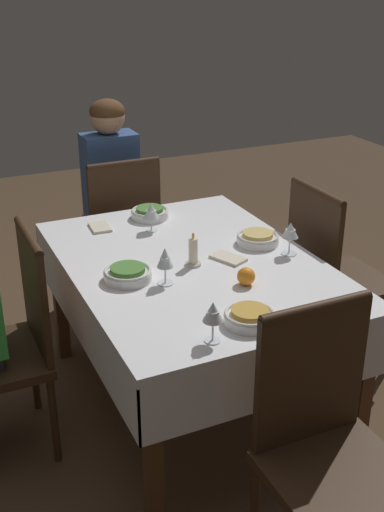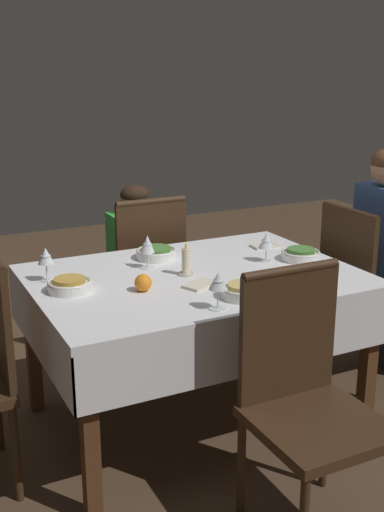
{
  "view_description": "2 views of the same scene",
  "coord_description": "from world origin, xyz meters",
  "px_view_note": "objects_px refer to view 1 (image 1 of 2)",
  "views": [
    {
      "loc": [
        2.27,
        -1.04,
        1.89
      ],
      "look_at": [
        0.08,
        -0.03,
        0.8
      ],
      "focal_mm": 45.0,
      "sensor_mm": 36.0,
      "label": 1
    },
    {
      "loc": [
        1.23,
        2.44,
        1.64
      ],
      "look_at": [
        0.06,
        0.1,
        0.86
      ],
      "focal_mm": 45.0,
      "sensor_mm": 36.0,
      "label": 2
    }
  ],
  "objects_px": {
    "napkin_red_folded": "(228,258)",
    "wine_glass_west": "(151,212)",
    "chair_east": "(329,442)",
    "chair_west": "(120,230)",
    "bowl_north": "(258,238)",
    "napkin_spare_side": "(100,227)",
    "wine_glass_north": "(290,231)",
    "bowl_south": "(128,273)",
    "wine_glass_east": "(213,313)",
    "bowl_east": "(250,317)",
    "bowl_west": "(150,213)",
    "chair_north": "(332,270)",
    "wine_glass_south": "(165,259)",
    "candle_centerpiece": "(193,253)",
    "person_adult_denim": "(110,192)",
    "orange_fruit": "(246,276)",
    "chair_south": "(8,337)",
    "dining_table": "(192,279)"
  },
  "relations": [
    {
      "from": "napkin_red_folded",
      "to": "napkin_spare_side",
      "type": "distance_m",
      "value": 0.7
    },
    {
      "from": "wine_glass_south",
      "to": "dining_table",
      "type": "bearing_deg",
      "value": 128.9
    },
    {
      "from": "chair_west",
      "to": "bowl_north",
      "type": "xyz_separation_m",
      "value": [
        0.94,
        0.35,
        0.25
      ]
    },
    {
      "from": "person_adult_denim",
      "to": "bowl_south",
      "type": "xyz_separation_m",
      "value": [
        1.2,
        -0.31,
        0.07
      ]
    },
    {
      "from": "bowl_west",
      "to": "chair_north",
      "type": "bearing_deg",
      "value": 56.19
    },
    {
      "from": "chair_east",
      "to": "napkin_red_folded",
      "type": "distance_m",
      "value": 0.98
    },
    {
      "from": "bowl_south",
      "to": "wine_glass_east",
      "type": "distance_m",
      "value": 0.58
    },
    {
      "from": "bowl_west",
      "to": "wine_glass_south",
      "type": "relative_size",
      "value": 1.21
    },
    {
      "from": "chair_south",
      "to": "person_adult_denim",
      "type": "height_order",
      "value": "person_adult_denim"
    },
    {
      "from": "bowl_north",
      "to": "bowl_east",
      "type": "relative_size",
      "value": 1.04
    },
    {
      "from": "person_adult_denim",
      "to": "wine_glass_west",
      "type": "bearing_deg",
      "value": 87.54
    },
    {
      "from": "bowl_north",
      "to": "bowl_east",
      "type": "bearing_deg",
      "value": -32.29
    },
    {
      "from": "chair_south",
      "to": "wine_glass_east",
      "type": "relative_size",
      "value": 6.42
    },
    {
      "from": "bowl_west",
      "to": "wine_glass_south",
      "type": "height_order",
      "value": "wine_glass_south"
    },
    {
      "from": "chair_north",
      "to": "chair_south",
      "type": "bearing_deg",
      "value": 89.16
    },
    {
      "from": "candle_centerpiece",
      "to": "chair_east",
      "type": "bearing_deg",
      "value": 2.06
    },
    {
      "from": "dining_table",
      "to": "bowl_south",
      "type": "height_order",
      "value": "bowl_south"
    },
    {
      "from": "napkin_spare_side",
      "to": "wine_glass_east",
      "type": "bearing_deg",
      "value": 1.98
    },
    {
      "from": "bowl_south",
      "to": "wine_glass_east",
      "type": "bearing_deg",
      "value": 10.38
    },
    {
      "from": "chair_north",
      "to": "bowl_east",
      "type": "bearing_deg",
      "value": 126.73
    },
    {
      "from": "chair_south",
      "to": "bowl_north",
      "type": "bearing_deg",
      "value": 88.73
    },
    {
      "from": "chair_south",
      "to": "napkin_spare_side",
      "type": "distance_m",
      "value": 0.74
    },
    {
      "from": "chair_north",
      "to": "napkin_spare_side",
      "type": "distance_m",
      "value": 1.16
    },
    {
      "from": "chair_south",
      "to": "napkin_red_folded",
      "type": "bearing_deg",
      "value": 82.61
    },
    {
      "from": "wine_glass_south",
      "to": "candle_centerpiece",
      "type": "relative_size",
      "value": 1.05
    },
    {
      "from": "bowl_west",
      "to": "bowl_east",
      "type": "xyz_separation_m",
      "value": [
        1.12,
        -0.06,
        0.0
      ]
    },
    {
      "from": "chair_south",
      "to": "bowl_north",
      "type": "xyz_separation_m",
      "value": [
        0.03,
        1.14,
        0.25
      ]
    },
    {
      "from": "dining_table",
      "to": "bowl_north",
      "type": "distance_m",
      "value": 0.37
    },
    {
      "from": "wine_glass_west",
      "to": "orange_fruit",
      "type": "relative_size",
      "value": 1.91
    },
    {
      "from": "chair_east",
      "to": "wine_glass_south",
      "type": "height_order",
      "value": "chair_east"
    },
    {
      "from": "person_adult_denim",
      "to": "candle_centerpiece",
      "type": "relative_size",
      "value": 8.42
    },
    {
      "from": "wine_glass_west",
      "to": "candle_centerpiece",
      "type": "xyz_separation_m",
      "value": [
        0.43,
        0.02,
        -0.04
      ]
    },
    {
      "from": "bowl_north",
      "to": "orange_fruit",
      "type": "distance_m",
      "value": 0.42
    },
    {
      "from": "chair_east",
      "to": "bowl_north",
      "type": "height_order",
      "value": "chair_east"
    },
    {
      "from": "wine_glass_south",
      "to": "napkin_spare_side",
      "type": "xyz_separation_m",
      "value": [
        -0.68,
        -0.06,
        -0.1
      ]
    },
    {
      "from": "bowl_north",
      "to": "orange_fruit",
      "type": "height_order",
      "value": "orange_fruit"
    },
    {
      "from": "bowl_south",
      "to": "wine_glass_east",
      "type": "height_order",
      "value": "wine_glass_east"
    },
    {
      "from": "chair_west",
      "to": "orange_fruit",
      "type": "bearing_deg",
      "value": 94.45
    },
    {
      "from": "bowl_south",
      "to": "napkin_red_folded",
      "type": "height_order",
      "value": "bowl_south"
    },
    {
      "from": "wine_glass_west",
      "to": "bowl_west",
      "type": "bearing_deg",
      "value": 161.57
    },
    {
      "from": "person_adult_denim",
      "to": "orange_fruit",
      "type": "bearing_deg",
      "value": 93.96
    },
    {
      "from": "chair_north",
      "to": "person_adult_denim",
      "type": "distance_m",
      "value": 1.36
    },
    {
      "from": "bowl_east",
      "to": "napkin_spare_side",
      "type": "bearing_deg",
      "value": -169.08
    },
    {
      "from": "person_adult_denim",
      "to": "napkin_red_folded",
      "type": "xyz_separation_m",
      "value": [
        1.2,
        0.15,
        0.04
      ]
    },
    {
      "from": "napkin_red_folded",
      "to": "wine_glass_west",
      "type": "bearing_deg",
      "value": -158.07
    },
    {
      "from": "napkin_spare_side",
      "to": "wine_glass_north",
      "type": "bearing_deg",
      "value": 46.04
    },
    {
      "from": "chair_west",
      "to": "chair_east",
      "type": "bearing_deg",
      "value": 90.59
    },
    {
      "from": "wine_glass_west",
      "to": "bowl_east",
      "type": "height_order",
      "value": "wine_glass_west"
    },
    {
      "from": "bowl_west",
      "to": "bowl_north",
      "type": "bearing_deg",
      "value": 32.52
    },
    {
      "from": "wine_glass_east",
      "to": "bowl_north",
      "type": "bearing_deg",
      "value": 139.9
    }
  ]
}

